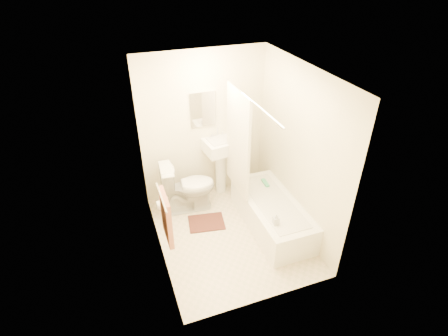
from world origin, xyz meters
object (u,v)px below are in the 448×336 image
object	(u,v)px
sink	(221,164)
bathtub	(272,214)
bath_mat	(206,222)
toilet	(188,187)
soap_bottle	(276,219)

from	to	relation	value
sink	bathtub	xyz separation A→B (m)	(0.41, -1.09, -0.33)
bathtub	bath_mat	size ratio (longest dim) A/B	2.95
toilet	bathtub	size ratio (longest dim) A/B	0.53
bathtub	soap_bottle	bearing A→B (deg)	-112.19
sink	soap_bottle	bearing A→B (deg)	-89.14
toilet	bathtub	bearing A→B (deg)	-124.06
bath_mat	sink	bearing A→B (deg)	55.13
bathtub	toilet	bearing A→B (deg)	141.78
bathtub	bath_mat	world-z (taller)	bathtub
bath_mat	soap_bottle	bearing A→B (deg)	-48.94
toilet	sink	xyz separation A→B (m)	(0.64, 0.26, 0.14)
soap_bottle	sink	bearing A→B (deg)	98.29
sink	bathtub	distance (m)	1.21
bath_mat	soap_bottle	xyz separation A→B (m)	(0.72, -0.83, 0.52)
bathtub	sink	bearing A→B (deg)	110.62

